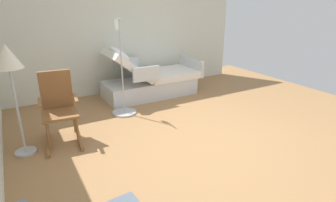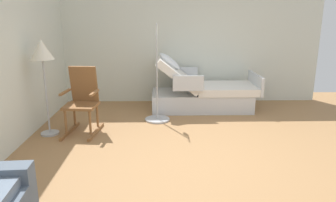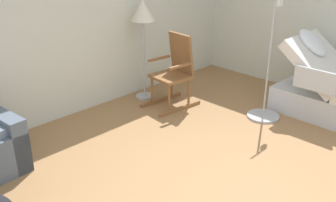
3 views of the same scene
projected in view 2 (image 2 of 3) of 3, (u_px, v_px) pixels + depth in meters
The scene contains 6 objects.
ground_plane at pixel (209, 160), 4.10m from camera, with size 7.42×7.42×0.00m, color #9E7247.
side_wall at pixel (190, 38), 6.66m from camera, with size 0.10×5.50×2.70m, color silver.
hospital_bed at pixel (202, 94), 6.28m from camera, with size 1.05×2.06×1.16m.
rocking_chair at pixel (82, 101), 4.99m from camera, with size 0.80×0.55×1.05m.
floor_lamp at pixel (42, 56), 4.68m from camera, with size 0.34×0.34×1.48m.
iv_pole at pixel (157, 107), 5.61m from camera, with size 0.44×0.44×1.69m.
Camera 2 is at (-3.75, 0.61, 1.80)m, focal length 33.81 mm.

